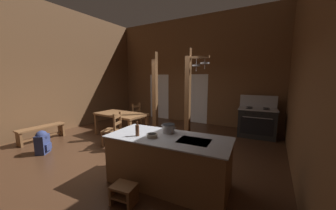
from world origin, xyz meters
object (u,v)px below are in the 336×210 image
dining_table (121,116)px  ladderback_chair_near_window (113,130)px  backpack (42,141)px  mixing_bowl_on_counter (152,135)px  kitchen_island (168,160)px  stockpot_on_counter (169,128)px  bench_along_left_wall (42,131)px  bottle_tall_on_counter (137,130)px  stove_range (257,122)px  step_stool (124,193)px  ladderback_chair_by_post (139,117)px

dining_table → ladderback_chair_near_window: (0.50, -0.81, -0.20)m
backpack → mixing_bowl_on_counter: (3.20, 0.27, 0.60)m
kitchen_island → dining_table: size_ratio=1.28×
stockpot_on_counter → kitchen_island: bearing=-62.0°
kitchen_island → dining_table: bearing=148.8°
bench_along_left_wall → bottle_tall_on_counter: (3.98, -0.29, 0.69)m
stove_range → backpack: (-4.59, -4.22, -0.17)m
step_stool → mixing_bowl_on_counter: size_ratio=2.12×
dining_table → mixing_bowl_on_counter: mixing_bowl_on_counter is taller
stove_range → backpack: size_ratio=2.21×
backpack → bottle_tall_on_counter: bottle_tall_on_counter is taller
kitchen_island → bottle_tall_on_counter: bottle_tall_on_counter is taller
step_stool → mixing_bowl_on_counter: 0.98m
stove_range → ladderback_chair_by_post: bearing=-163.2°
stove_range → bottle_tall_on_counter: stove_range is taller
bench_along_left_wall → dining_table: bearing=43.6°
step_stool → ladderback_chair_by_post: bearing=125.5°
dining_table → stockpot_on_counter: bearing=-28.8°
stove_range → bench_along_left_wall: stove_range is taller
kitchen_island → ladderback_chair_near_window: ladderback_chair_near_window is taller
backpack → stockpot_on_counter: (3.32, 0.64, 0.65)m
ladderback_chair_near_window → ladderback_chair_by_post: (-0.46, 1.74, 0.00)m
stove_range → step_stool: 4.83m
ladderback_chair_near_window → backpack: (-1.14, -1.30, -0.14)m
stove_range → bottle_tall_on_counter: (-1.67, -4.01, 0.51)m
step_stool → dining_table: 3.53m
ladderback_chair_near_window → bottle_tall_on_counter: bottle_tall_on_counter is taller
ladderback_chair_by_post → mixing_bowl_on_counter: size_ratio=5.09×
ladderback_chair_by_post → stockpot_on_counter: stockpot_on_counter is taller
stove_range → dining_table: bearing=-151.9°
step_stool → ladderback_chair_by_post: ladderback_chair_by_post is taller
stockpot_on_counter → mixing_bowl_on_counter: (-0.11, -0.38, -0.05)m
ladderback_chair_by_post → bench_along_left_wall: size_ratio=0.74×
ladderback_chair_by_post → dining_table: bearing=-92.0°
bench_along_left_wall → stockpot_on_counter: bearing=2.0°
bottle_tall_on_counter → stove_range: bearing=67.4°
mixing_bowl_on_counter → step_stool: bearing=-98.1°
step_stool → ladderback_chair_by_post: size_ratio=0.42×
bottle_tall_on_counter → mixing_bowl_on_counter: bearing=12.3°
bench_along_left_wall → stockpot_on_counter: size_ratio=4.14×
dining_table → ladderback_chair_by_post: bearing=88.0°
dining_table → bottle_tall_on_counter: (2.28, -1.91, 0.34)m
kitchen_island → stove_range: size_ratio=1.68×
bench_along_left_wall → backpack: bearing=-24.9°
bottle_tall_on_counter → step_stool: bearing=-72.0°
mixing_bowl_on_counter → bottle_tall_on_counter: size_ratio=0.70×
stockpot_on_counter → mixing_bowl_on_counter: 0.40m
kitchen_island → bottle_tall_on_counter: bearing=-155.7°
step_stool → dining_table: (-2.46, 2.48, 0.47)m
step_stool → bottle_tall_on_counter: (-0.19, 0.57, 0.81)m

